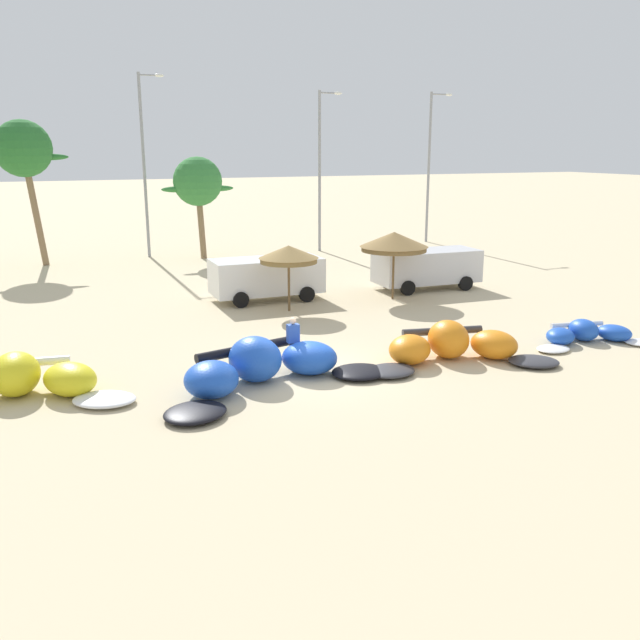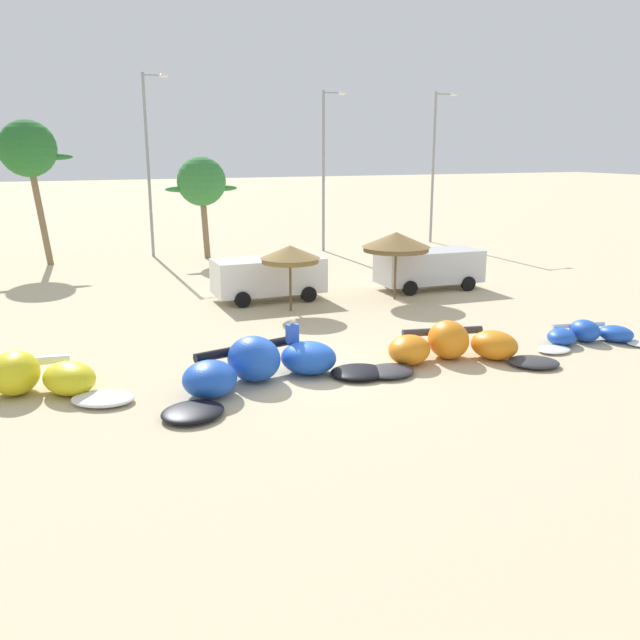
{
  "view_description": "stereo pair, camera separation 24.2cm",
  "coord_description": "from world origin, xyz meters",
  "px_view_note": "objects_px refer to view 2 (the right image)",
  "views": [
    {
      "loc": [
        -7.5,
        -18.18,
        6.56
      ],
      "look_at": [
        1.14,
        2.0,
        1.0
      ],
      "focal_mm": 38.42,
      "sensor_mm": 36.0,
      "label": 1
    },
    {
      "loc": [
        -7.28,
        -18.28,
        6.56
      ],
      "look_at": [
        1.14,
        2.0,
        1.0
      ],
      "focal_mm": 38.42,
      "sensor_mm": 36.0,
      "label": 2
    }
  ],
  "objects_px": {
    "beach_umbrella_near_van": "(290,254)",
    "parked_car_second": "(266,276)",
    "palm_left_of_gap": "(28,150)",
    "lamppost_east": "(435,161)",
    "lamppost_west_center": "(149,158)",
    "kite_far_left": "(13,382)",
    "beach_umbrella_middle": "(396,242)",
    "kite_left_of_center": "(452,347)",
    "palm_center_left": "(201,182)",
    "person_near_kites": "(292,343)",
    "kite_center": "(589,335)",
    "lamppost_east_center": "(325,164)",
    "kite_left": "(261,367)",
    "parked_van": "(427,266)"
  },
  "relations": [
    {
      "from": "kite_left_of_center",
      "to": "palm_center_left",
      "type": "height_order",
      "value": "palm_center_left"
    },
    {
      "from": "person_near_kites",
      "to": "parked_van",
      "type": "bearing_deg",
      "value": 41.49
    },
    {
      "from": "palm_left_of_gap",
      "to": "parked_car_second",
      "type": "bearing_deg",
      "value": -56.32
    },
    {
      "from": "palm_center_left",
      "to": "lamppost_east",
      "type": "distance_m",
      "value": 16.76
    },
    {
      "from": "kite_left_of_center",
      "to": "kite_center",
      "type": "height_order",
      "value": "kite_left_of_center"
    },
    {
      "from": "kite_center",
      "to": "beach_umbrella_near_van",
      "type": "bearing_deg",
      "value": 132.98
    },
    {
      "from": "beach_umbrella_middle",
      "to": "kite_center",
      "type": "bearing_deg",
      "value": -72.2
    },
    {
      "from": "lamppost_west_center",
      "to": "kite_left",
      "type": "bearing_deg",
      "value": -92.59
    },
    {
      "from": "kite_center",
      "to": "palm_center_left",
      "type": "distance_m",
      "value": 25.04
    },
    {
      "from": "lamppost_east",
      "to": "parked_van",
      "type": "bearing_deg",
      "value": -122.4
    },
    {
      "from": "kite_left_of_center",
      "to": "lamppost_east",
      "type": "height_order",
      "value": "lamppost_east"
    },
    {
      "from": "lamppost_east_center",
      "to": "lamppost_east",
      "type": "xyz_separation_m",
      "value": [
        8.72,
        1.07,
        0.14
      ]
    },
    {
      "from": "kite_far_left",
      "to": "beach_umbrella_middle",
      "type": "height_order",
      "value": "beach_umbrella_middle"
    },
    {
      "from": "kite_far_left",
      "to": "kite_center",
      "type": "xyz_separation_m",
      "value": [
        18.18,
        -1.78,
        -0.17
      ]
    },
    {
      "from": "parked_van",
      "to": "person_near_kites",
      "type": "distance_m",
      "value": 13.47
    },
    {
      "from": "lamppost_west_center",
      "to": "lamppost_east",
      "type": "xyz_separation_m",
      "value": [
        19.34,
        -0.85,
        -0.27
      ]
    },
    {
      "from": "kite_left_of_center",
      "to": "palm_center_left",
      "type": "bearing_deg",
      "value": 95.96
    },
    {
      "from": "palm_left_of_gap",
      "to": "lamppost_east",
      "type": "distance_m",
      "value": 26.02
    },
    {
      "from": "kite_far_left",
      "to": "lamppost_east_center",
      "type": "relative_size",
      "value": 0.66
    },
    {
      "from": "parked_van",
      "to": "person_near_kites",
      "type": "bearing_deg",
      "value": -138.51
    },
    {
      "from": "kite_left_of_center",
      "to": "lamppost_east_center",
      "type": "distance_m",
      "value": 24.51
    },
    {
      "from": "kite_far_left",
      "to": "kite_left",
      "type": "xyz_separation_m",
      "value": [
        6.48,
        -1.47,
        0.04
      ]
    },
    {
      "from": "palm_center_left",
      "to": "lamppost_east_center",
      "type": "height_order",
      "value": "lamppost_east_center"
    },
    {
      "from": "palm_left_of_gap",
      "to": "lamppost_east",
      "type": "bearing_deg",
      "value": -0.04
    },
    {
      "from": "kite_left_of_center",
      "to": "person_near_kites",
      "type": "relative_size",
      "value": 3.93
    },
    {
      "from": "kite_center",
      "to": "lamppost_east_center",
      "type": "distance_m",
      "value": 23.98
    },
    {
      "from": "beach_umbrella_near_van",
      "to": "palm_left_of_gap",
      "type": "height_order",
      "value": "palm_left_of_gap"
    },
    {
      "from": "lamppost_east_center",
      "to": "lamppost_east",
      "type": "bearing_deg",
      "value": 6.96
    },
    {
      "from": "beach_umbrella_middle",
      "to": "palm_left_of_gap",
      "type": "bearing_deg",
      "value": 132.5
    },
    {
      "from": "kite_left_of_center",
      "to": "palm_center_left",
      "type": "xyz_separation_m",
      "value": [
        -2.43,
        23.31,
        4.06
      ]
    },
    {
      "from": "kite_left_of_center",
      "to": "beach_umbrella_middle",
      "type": "distance_m",
      "value": 9.31
    },
    {
      "from": "kite_left_of_center",
      "to": "palm_left_of_gap",
      "type": "relative_size",
      "value": 0.79
    },
    {
      "from": "kite_far_left",
      "to": "lamppost_east",
      "type": "height_order",
      "value": "lamppost_east"
    },
    {
      "from": "beach_umbrella_near_van",
      "to": "lamppost_west_center",
      "type": "height_order",
      "value": "lamppost_west_center"
    },
    {
      "from": "parked_van",
      "to": "lamppost_east",
      "type": "distance_m",
      "value": 17.57
    },
    {
      "from": "kite_left_of_center",
      "to": "beach_umbrella_middle",
      "type": "relative_size",
      "value": 2.13
    },
    {
      "from": "lamppost_west_center",
      "to": "palm_left_of_gap",
      "type": "bearing_deg",
      "value": -172.9
    },
    {
      "from": "parked_car_second",
      "to": "person_near_kites",
      "type": "relative_size",
      "value": 2.98
    },
    {
      "from": "lamppost_east_center",
      "to": "parked_car_second",
      "type": "bearing_deg",
      "value": -122.82
    },
    {
      "from": "beach_umbrella_middle",
      "to": "kite_far_left",
      "type": "bearing_deg",
      "value": -155.65
    },
    {
      "from": "palm_center_left",
      "to": "lamppost_west_center",
      "type": "distance_m",
      "value": 3.57
    },
    {
      "from": "beach_umbrella_near_van",
      "to": "parked_car_second",
      "type": "height_order",
      "value": "beach_umbrella_near_van"
    },
    {
      "from": "kite_left_of_center",
      "to": "lamppost_east_center",
      "type": "xyz_separation_m",
      "value": [
        5.53,
        23.34,
        5.04
      ]
    },
    {
      "from": "kite_far_left",
      "to": "parked_car_second",
      "type": "bearing_deg",
      "value": 41.75
    },
    {
      "from": "kite_far_left",
      "to": "lamppost_west_center",
      "type": "height_order",
      "value": "lamppost_west_center"
    },
    {
      "from": "kite_left",
      "to": "kite_left_of_center",
      "type": "relative_size",
      "value": 1.13
    },
    {
      "from": "parked_van",
      "to": "palm_left_of_gap",
      "type": "distance_m",
      "value": 22.81
    },
    {
      "from": "kite_far_left",
      "to": "lamppost_east",
      "type": "relative_size",
      "value": 0.65
    },
    {
      "from": "beach_umbrella_near_van",
      "to": "lamppost_east_center",
      "type": "xyz_separation_m",
      "value": [
        7.88,
        14.99,
        3.15
      ]
    },
    {
      "from": "person_near_kites",
      "to": "kite_left",
      "type": "bearing_deg",
      "value": -144.48
    }
  ]
}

